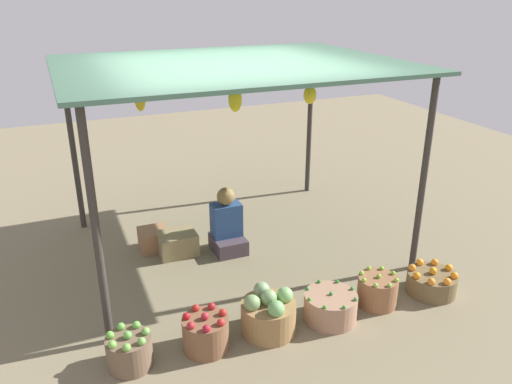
# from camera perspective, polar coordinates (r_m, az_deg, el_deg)

# --- Properties ---
(ground_plane) EXTENTS (14.00, 14.00, 0.00)m
(ground_plane) POSITION_cam_1_polar(r_m,az_deg,el_deg) (6.19, -2.37, -6.00)
(ground_plane) COLOR #7D7155
(market_stall_structure) EXTENTS (3.58, 2.79, 2.17)m
(market_stall_structure) POSITION_cam_1_polar(r_m,az_deg,el_deg) (5.52, -2.71, 12.97)
(market_stall_structure) COLOR #38332D
(market_stall_structure) RESTS_ON ground
(vendor_person) EXTENTS (0.36, 0.44, 0.78)m
(vendor_person) POSITION_cam_1_polar(r_m,az_deg,el_deg) (5.97, -3.26, -3.90)
(vendor_person) COLOR #453A44
(vendor_person) RESTS_ON ground
(basket_green_apples) EXTENTS (0.37, 0.37, 0.34)m
(basket_green_apples) POSITION_cam_1_polar(r_m,az_deg,el_deg) (4.48, -14.00, -16.86)
(basket_green_apples) COLOR brown
(basket_green_apples) RESTS_ON ground
(basket_red_apples) EXTENTS (0.40, 0.40, 0.36)m
(basket_red_apples) POSITION_cam_1_polar(r_m,az_deg,el_deg) (4.55, -5.66, -15.42)
(basket_red_apples) COLOR brown
(basket_red_apples) RESTS_ON ground
(basket_cabbages) EXTENTS (0.50, 0.50, 0.43)m
(basket_cabbages) POSITION_cam_1_polar(r_m,az_deg,el_deg) (4.70, 1.41, -13.49)
(basket_cabbages) COLOR olive
(basket_cabbages) RESTS_ON ground
(basket_green_chilies) EXTENTS (0.50, 0.50, 0.29)m
(basket_green_chilies) POSITION_cam_1_polar(r_m,az_deg,el_deg) (4.93, 8.33, -12.59)
(basket_green_chilies) COLOR #A47B5F
(basket_green_chilies) RESTS_ON ground
(basket_limes) EXTENTS (0.39, 0.39, 0.33)m
(basket_limes) POSITION_cam_1_polar(r_m,az_deg,el_deg) (5.21, 13.44, -10.68)
(basket_limes) COLOR #8E5F3E
(basket_limes) RESTS_ON ground
(basket_oranges) EXTENTS (0.50, 0.50, 0.28)m
(basket_oranges) POSITION_cam_1_polar(r_m,az_deg,el_deg) (5.56, 19.06, -9.51)
(basket_oranges) COLOR brown
(basket_oranges) RESTS_ON ground
(wooden_crate_near_vendor) EXTENTS (0.34, 0.34, 0.24)m
(wooden_crate_near_vendor) POSITION_cam_1_polar(r_m,az_deg,el_deg) (6.19, -11.36, -5.19)
(wooden_crate_near_vendor) COLOR #976C48
(wooden_crate_near_vendor) RESTS_ON ground
(wooden_crate_stacked_rear) EXTENTS (0.43, 0.34, 0.27)m
(wooden_crate_stacked_rear) POSITION_cam_1_polar(r_m,az_deg,el_deg) (6.01, -8.78, -5.72)
(wooden_crate_stacked_rear) COLOR olive
(wooden_crate_stacked_rear) RESTS_ON ground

